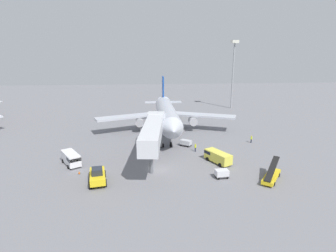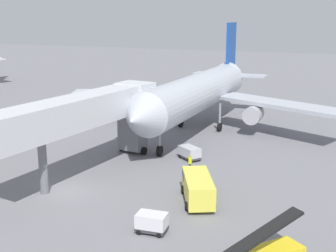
{
  "view_description": "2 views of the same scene",
  "coord_description": "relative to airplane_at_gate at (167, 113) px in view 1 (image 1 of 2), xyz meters",
  "views": [
    {
      "loc": [
        -2.66,
        -40.66,
        18.32
      ],
      "look_at": [
        3.19,
        17.9,
        2.97
      ],
      "focal_mm": 27.87,
      "sensor_mm": 36.0,
      "label": 1
    },
    {
      "loc": [
        21.31,
        -29.08,
        14.2
      ],
      "look_at": [
        3.58,
        13.08,
        2.93
      ],
      "focal_mm": 48.44,
      "sensor_mm": 36.0,
      "label": 2
    }
  ],
  "objects": [
    {
      "name": "baggage_cart_mid_center",
      "position": [
        3.06,
        -11.63,
        -4.13
      ],
      "size": [
        2.66,
        2.43,
        1.31
      ],
      "color": "#38383D",
      "rests_on": "ground"
    },
    {
      "name": "airplane_at_gate",
      "position": [
        0.0,
        0.0,
        0.0
      ],
      "size": [
        36.15,
        35.3,
        13.09
      ],
      "color": "#B7BCC6",
      "rests_on": "ground"
    },
    {
      "name": "safety_cone_alpha",
      "position": [
        -16.59,
        -23.71,
        -4.61
      ],
      "size": [
        0.34,
        0.34,
        0.53
      ],
      "color": "black",
      "rests_on": "ground"
    },
    {
      "name": "apron_light_mast",
      "position": [
        27.31,
        30.13,
        12.25
      ],
      "size": [
        2.4,
        2.4,
        24.49
      ],
      "color": "#93969B",
      "rests_on": "ground"
    },
    {
      "name": "ground_crew_worker_foreground",
      "position": [
        17.99,
        -10.83,
        -3.96
      ],
      "size": [
        0.45,
        0.45,
        1.71
      ],
      "color": "#1E2333",
      "rests_on": "ground"
    },
    {
      "name": "service_van_mid_right",
      "position": [
        7.22,
        -21.15,
        -3.7
      ],
      "size": [
        4.17,
        5.71,
        2.02
      ],
      "color": "#E5DB4C",
      "rests_on": "ground"
    },
    {
      "name": "ground_crew_worker_midground",
      "position": [
        4.41,
        -15.2,
        -3.95
      ],
      "size": [
        0.46,
        0.46,
        1.73
      ],
      "color": "#1E2333",
      "rests_on": "ground"
    },
    {
      "name": "baggage_cart_mid_left",
      "position": [
        6.16,
        -27.4,
        -4.12
      ],
      "size": [
        2.11,
        1.47,
        1.33
      ],
      "color": "#38383D",
      "rests_on": "ground"
    },
    {
      "name": "belt_loader_truck",
      "position": [
        13.57,
        -28.91,
        -4.12
      ],
      "size": [
        5.04,
        5.72,
        2.96
      ],
      "color": "yellow",
      "rests_on": "ground"
    },
    {
      "name": "pushback_tug",
      "position": [
        -13.05,
        -27.13,
        -3.74
      ],
      "size": [
        3.23,
        5.43,
        2.42
      ],
      "color": "yellow",
      "rests_on": "ground"
    },
    {
      "name": "ground_plane",
      "position": [
        -3.37,
        -23.52,
        -4.87
      ],
      "size": [
        300.0,
        300.0,
        0.0
      ],
      "primitive_type": "plane",
      "color": "slate"
    },
    {
      "name": "jet_bridge",
      "position": [
        -4.11,
        -18.65,
        0.71
      ],
      "size": [
        5.66,
        20.58,
        7.38
      ],
      "color": "silver",
      "rests_on": "ground"
    },
    {
      "name": "service_van_far_left",
      "position": [
        -18.77,
        -19.69,
        -3.62
      ],
      "size": [
        4.44,
        5.61,
        2.17
      ],
      "color": "white",
      "rests_on": "ground"
    }
  ]
}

